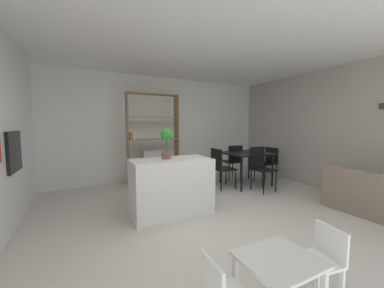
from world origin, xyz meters
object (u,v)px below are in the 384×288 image
Objects in this scene: kitchen_island at (171,186)px; open_bookshelf at (151,146)px; dining_chair_island_side at (220,165)px; child_table at (278,268)px; dining_table at (246,156)px; dining_chair_window_side at (268,161)px; child_chair_right at (322,257)px; built_in_oven at (14,151)px; dining_chair_near at (260,165)px; potted_plant_on_island at (166,140)px; dining_chair_far at (233,159)px.

open_bookshelf is at bearing 83.67° from kitchen_island.
dining_chair_island_side is at bearing -40.05° from open_bookshelf.
child_table is 0.53× the size of dining_table.
dining_table is 1.19× the size of dining_chair_window_side.
built_in_oven is at bearing -126.64° from child_chair_right.
dining_chair_near reaches higher than child_table.
potted_plant_on_island reaches higher than dining_chair_island_side.
open_bookshelf is at bearing -166.55° from child_chair_right.
built_in_oven is at bearing 15.77° from dining_chair_far.
dining_chair_window_side is at bearing 149.78° from child_chair_right.
potted_plant_on_island is at bearing 134.19° from kitchen_island.
potted_plant_on_island reaches higher than child_chair_right.
dining_chair_far is (2.22, 1.30, 0.10)m from kitchen_island.
potted_plant_on_island is 2.37m from child_table.
dining_chair_far is at bearing -54.82° from dining_chair_island_side.
kitchen_island is 2.57× the size of potted_plant_on_island.
dining_chair_island_side is at bearing 63.67° from child_table.
open_bookshelf is 2.12× the size of dining_table.
built_in_oven is 4.45m from dining_chair_far.
potted_plant_on_island is 0.23× the size of open_bookshelf.
kitchen_island is 1.23× the size of dining_table.
potted_plant_on_island is at bearing 92.03° from child_table.
open_bookshelf is at bearing 51.51° from dining_chair_island_side.
potted_plant_on_island is 1.85m from dining_chair_island_side.
kitchen_island is at bearing -45.81° from potted_plant_on_island.
dining_chair_near is 1.05× the size of dining_chair_island_side.
dining_table is at bearing 159.25° from child_chair_right.
open_bookshelf is (0.27, 1.84, -0.26)m from potted_plant_on_island.
dining_chair_window_side is at bearing 15.43° from kitchen_island.
dining_chair_far is (2.28, 1.24, -0.66)m from potted_plant_on_island.
dining_chair_near is at bearing 154.72° from child_chair_right.
dining_chair_window_side is (2.97, 0.82, 0.08)m from kitchen_island.
open_bookshelf is 3.97× the size of child_table.
dining_chair_near is (2.29, 0.27, -0.64)m from potted_plant_on_island.
dining_table is (2.29, 0.75, -0.50)m from potted_plant_on_island.
dining_chair_window_side reaches higher than child_chair_right.
dining_chair_island_side is at bearing 28.71° from kitchen_island.
child_table is at bearing -82.03° from child_chair_right.
dining_chair_window_side is (2.95, 2.98, 0.14)m from child_table.
dining_table is 1.12× the size of dining_chair_far.
built_in_oven reaches higher than dining_chair_far.
kitchen_island is at bearing 36.23° from dining_chair_far.
child_table is at bearing -87.97° from potted_plant_on_island.
child_table is at bearing -89.48° from kitchen_island.
dining_chair_window_side is at bearing 152.66° from dining_chair_far.
dining_chair_far is at bearing 57.54° from child_table.
open_bookshelf is at bearing 87.31° from child_table.
dining_chair_island_side is (-0.73, -0.48, -0.01)m from dining_chair_far.
child_table is 4.11m from dining_chair_far.
dining_chair_far is (2.20, 3.46, 0.17)m from child_table.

